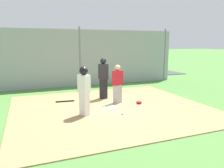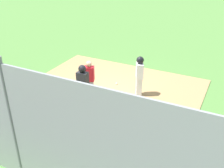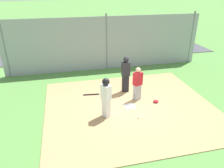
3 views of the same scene
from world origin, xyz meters
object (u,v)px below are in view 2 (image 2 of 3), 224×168
object	(u,v)px
runner	(139,74)
catcher_mask	(81,87)
catcher	(89,79)
baseball	(116,83)
umpire	(83,87)
baseball_bat	(127,121)
home_plate	(108,94)

from	to	relation	value
runner	catcher_mask	world-z (taller)	runner
catcher	baseball	world-z (taller)	catcher
runner	catcher_mask	xyz separation A→B (m)	(-2.40, -0.56, -0.89)
catcher	umpire	world-z (taller)	umpire
baseball	runner	bearing A→B (deg)	-20.26
baseball_bat	catcher_mask	size ratio (longest dim) A/B	3.18
umpire	home_plate	bearing A→B (deg)	-9.66
home_plate	runner	xyz separation A→B (m)	(1.15, 0.49, 0.94)
baseball_bat	baseball	bearing A→B (deg)	129.30
catcher_mask	catcher	bearing A→B (deg)	-33.73
baseball_bat	catcher	bearing A→B (deg)	162.44
home_plate	catcher_mask	bearing A→B (deg)	-176.57
umpire	runner	distance (m)	2.39
baseball_bat	baseball	distance (m)	2.84
baseball_bat	baseball	size ratio (longest dim) A/B	10.32
catcher	catcher_mask	world-z (taller)	catcher
baseball_bat	catcher_mask	world-z (taller)	catcher_mask
home_plate	catcher	xyz separation A→B (m)	(-0.51, -0.56, 0.80)
home_plate	catcher_mask	world-z (taller)	catcher_mask
catcher	umpire	xyz separation A→B (m)	(0.29, -0.90, 0.14)
runner	baseball_bat	distance (m)	2.17
baseball_bat	catcher_mask	bearing A→B (deg)	159.61
baseball	home_plate	bearing A→B (deg)	-86.29
home_plate	baseball	distance (m)	0.94
baseball_bat	runner	bearing A→B (deg)	106.14
catcher	catcher_mask	size ratio (longest dim) A/B	6.50
home_plate	runner	bearing A→B (deg)	22.96
umpire	catcher_mask	world-z (taller)	umpire
umpire	baseball_bat	distance (m)	1.94
runner	catcher	bearing A→B (deg)	5.07
home_plate	baseball	xyz separation A→B (m)	(-0.06, 0.93, 0.03)
umpire	runner	size ratio (longest dim) A/B	1.08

